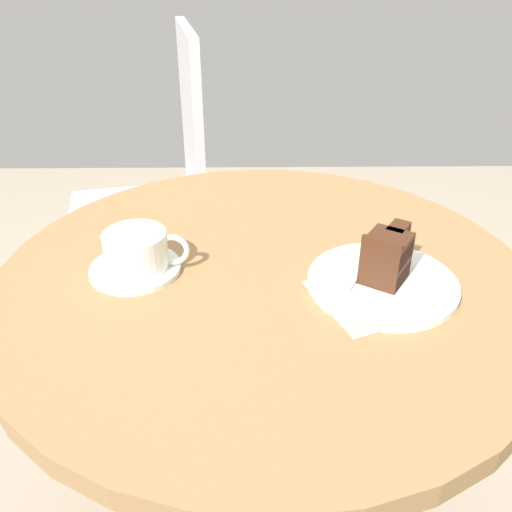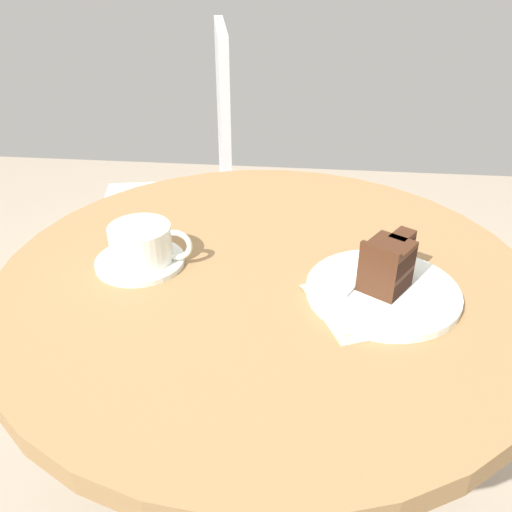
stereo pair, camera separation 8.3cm
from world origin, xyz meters
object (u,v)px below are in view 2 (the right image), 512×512
(teaspoon, at_px, (145,244))
(fork, at_px, (371,269))
(cake_slice, at_px, (388,264))
(cafe_chair, at_px, (196,176))
(coffee_cup, at_px, (142,242))
(cake_plate, at_px, (382,291))
(napkin, at_px, (363,302))
(saucer, at_px, (141,260))

(teaspoon, relative_size, fork, 0.64)
(cake_slice, relative_size, cafe_chair, 0.11)
(coffee_cup, bearing_deg, cake_plate, -7.43)
(coffee_cup, distance_m, cake_plate, 0.38)
(cake_plate, distance_m, fork, 0.05)
(teaspoon, relative_size, cafe_chair, 0.09)
(coffee_cup, height_order, cake_slice, cake_slice)
(cake_plate, distance_m, cake_slice, 0.04)
(cake_plate, height_order, napkin, cake_plate)
(coffee_cup, xyz_separation_m, fork, (0.37, -0.00, -0.03))
(cake_plate, height_order, cake_slice, cake_slice)
(cake_slice, height_order, cafe_chair, cafe_chair)
(napkin, bearing_deg, coffee_cup, 167.93)
(cake_plate, relative_size, fork, 1.77)
(teaspoon, height_order, fork, fork)
(napkin, bearing_deg, cafe_chair, 118.64)
(cake_plate, xyz_separation_m, napkin, (-0.03, -0.03, -0.00))
(coffee_cup, bearing_deg, fork, -0.31)
(napkin, xyz_separation_m, cafe_chair, (-0.41, 0.75, -0.13))
(cake_plate, bearing_deg, cake_slice, 58.96)
(saucer, bearing_deg, cafe_chair, 94.46)
(cake_plate, bearing_deg, saucer, 172.36)
(coffee_cup, relative_size, teaspoon, 1.61)
(saucer, height_order, cafe_chair, cafe_chair)
(cake_slice, bearing_deg, coffee_cup, 173.64)
(cake_slice, bearing_deg, saucer, 173.41)
(fork, bearing_deg, cafe_chair, 62.07)
(fork, relative_size, cafe_chair, 0.13)
(coffee_cup, bearing_deg, teaspoon, 104.96)
(saucer, distance_m, cake_plate, 0.39)
(saucer, relative_size, coffee_cup, 1.08)
(teaspoon, bearing_deg, cake_slice, -50.69)
(saucer, bearing_deg, napkin, -12.21)
(cake_plate, bearing_deg, fork, 106.26)
(cake_slice, bearing_deg, teaspoon, 167.64)
(cake_slice, relative_size, fork, 0.81)
(saucer, relative_size, teaspoon, 1.74)
(cake_plate, xyz_separation_m, fork, (-0.01, 0.05, 0.01))
(cake_slice, bearing_deg, cafe_chair, 121.68)
(coffee_cup, relative_size, cake_slice, 1.29)
(coffee_cup, xyz_separation_m, cafe_chair, (-0.06, 0.68, -0.17))
(saucer, height_order, cake_slice, cake_slice)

